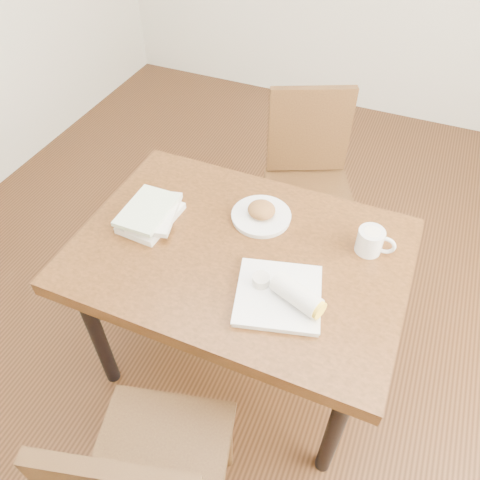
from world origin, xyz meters
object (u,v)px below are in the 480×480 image
at_px(plate_burrito, 284,295).
at_px(chair_far, 308,174).
at_px(book_stack, 151,214).
at_px(coffee_mug, 371,241).
at_px(table, 240,265).
at_px(chair_near, 149,479).
at_px(plate_scone, 261,214).

bearing_deg(plate_burrito, chair_far, 100.87).
bearing_deg(plate_burrito, book_stack, 164.42).
height_order(chair_far, book_stack, chair_far).
relative_size(chair_far, book_stack, 3.53).
height_order(coffee_mug, book_stack, coffee_mug).
relative_size(table, chair_near, 1.25).
distance_m(chair_far, plate_burrito, 0.98).
distance_m(chair_near, plate_scone, 0.97).
distance_m(chair_far, coffee_mug, 0.76).
bearing_deg(book_stack, coffee_mug, 11.64).
height_order(table, plate_scone, plate_scone).
height_order(table, coffee_mug, coffee_mug).
bearing_deg(plate_burrito, coffee_mug, 57.56).
xyz_separation_m(plate_scone, plate_burrito, (0.21, -0.34, 0.01)).
relative_size(chair_near, coffee_mug, 6.82).
xyz_separation_m(table, chair_near, (0.04, -0.76, -0.12)).
relative_size(chair_near, chair_far, 1.00).
bearing_deg(book_stack, chair_near, -62.13).
bearing_deg(plate_scone, plate_burrito, -58.26).
height_order(plate_scone, coffee_mug, coffee_mug).
height_order(chair_far, plate_burrito, chair_far).
bearing_deg(plate_scone, chair_near, -88.54).
xyz_separation_m(coffee_mug, book_stack, (-0.81, -0.17, -0.02)).
distance_m(table, coffee_mug, 0.49).
relative_size(chair_far, plate_burrito, 2.82).
height_order(table, plate_burrito, plate_burrito).
distance_m(table, plate_scone, 0.21).
xyz_separation_m(chair_near, chair_far, (0.01, 1.54, 0.00)).
bearing_deg(plate_burrito, chair_near, -106.98).
relative_size(table, book_stack, 4.42).
bearing_deg(coffee_mug, plate_burrito, -122.44).
relative_size(table, plate_scone, 5.16).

